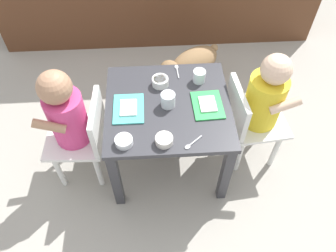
% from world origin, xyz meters
% --- Properties ---
extents(ground_plane, '(7.00, 7.00, 0.00)m').
position_xyz_m(ground_plane, '(0.00, 0.00, 0.00)').
color(ground_plane, '#9E998E').
extents(dining_table, '(0.59, 0.55, 0.46)m').
position_xyz_m(dining_table, '(0.00, 0.00, 0.38)').
color(dining_table, '#333338').
rests_on(dining_table, ground).
extents(seated_child_left, '(0.29, 0.29, 0.71)m').
position_xyz_m(seated_child_left, '(-0.46, -0.04, 0.45)').
color(seated_child_left, white).
rests_on(seated_child_left, ground).
extents(seated_child_right, '(0.31, 0.31, 0.71)m').
position_xyz_m(seated_child_right, '(0.46, 0.02, 0.44)').
color(seated_child_right, white).
rests_on(seated_child_right, ground).
extents(dog, '(0.43, 0.35, 0.29)m').
position_xyz_m(dog, '(0.18, 0.58, 0.19)').
color(dog, olive).
rests_on(dog, ground).
extents(food_tray_left, '(0.14, 0.18, 0.02)m').
position_xyz_m(food_tray_left, '(-0.18, -0.02, 0.46)').
color(food_tray_left, '#4CC6BC').
rests_on(food_tray_left, dining_table).
extents(food_tray_right, '(0.15, 0.18, 0.02)m').
position_xyz_m(food_tray_right, '(0.18, -0.02, 0.46)').
color(food_tray_right, green).
rests_on(food_tray_right, dining_table).
extents(water_cup_left, '(0.06, 0.06, 0.06)m').
position_xyz_m(water_cup_left, '(0.16, 0.15, 0.49)').
color(water_cup_left, white).
rests_on(water_cup_left, dining_table).
extents(water_cup_right, '(0.07, 0.07, 0.07)m').
position_xyz_m(water_cup_right, '(0.00, 0.00, 0.49)').
color(water_cup_right, white).
rests_on(water_cup_right, dining_table).
extents(veggie_bowl_far, '(0.08, 0.08, 0.03)m').
position_xyz_m(veggie_bowl_far, '(-0.03, -0.21, 0.48)').
color(veggie_bowl_far, silver).
rests_on(veggie_bowl_far, dining_table).
extents(cereal_bowl_right_side, '(0.08, 0.08, 0.04)m').
position_xyz_m(cereal_bowl_right_side, '(-0.03, 0.14, 0.48)').
color(cereal_bowl_right_side, white).
rests_on(cereal_bowl_right_side, dining_table).
extents(cereal_bowl_left_side, '(0.08, 0.08, 0.03)m').
position_xyz_m(cereal_bowl_left_side, '(-0.20, -0.21, 0.48)').
color(cereal_bowl_left_side, white).
rests_on(cereal_bowl_left_side, dining_table).
extents(spoon_by_left_tray, '(0.02, 0.10, 0.01)m').
position_xyz_m(spoon_by_left_tray, '(0.06, 0.23, 0.46)').
color(spoon_by_left_tray, silver).
rests_on(spoon_by_left_tray, dining_table).
extents(spoon_by_right_tray, '(0.09, 0.07, 0.01)m').
position_xyz_m(spoon_by_right_tray, '(0.09, -0.23, 0.46)').
color(spoon_by_right_tray, silver).
rests_on(spoon_by_right_tray, dining_table).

